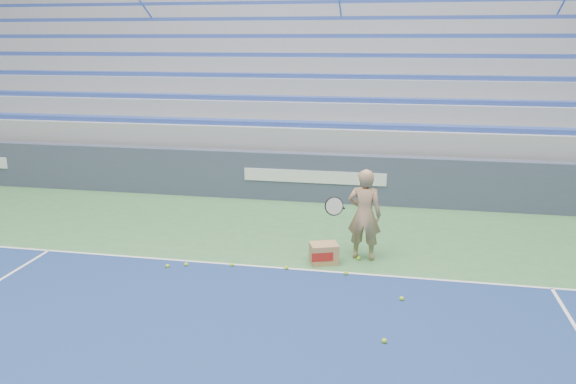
{
  "coord_description": "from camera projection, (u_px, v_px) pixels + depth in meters",
  "views": [
    {
      "loc": [
        1.7,
        3.66,
        3.58
      ],
      "look_at": [
        0.04,
        12.38,
        1.15
      ],
      "focal_mm": 35.0,
      "sensor_mm": 36.0,
      "label": 1
    }
  ],
  "objects": [
    {
      "name": "sponsor_barrier",
      "position": [
        315.0,
        177.0,
        12.69
      ],
      "size": [
        30.0,
        0.32,
        1.1
      ],
      "color": "#3A4259",
      "rests_on": "ground"
    },
    {
      "name": "tennis_ball_0",
      "position": [
        384.0,
        341.0,
        6.81
      ],
      "size": [
        0.07,
        0.07,
        0.07
      ],
      "primitive_type": "sphere",
      "color": "#A0D02A",
      "rests_on": "ground"
    },
    {
      "name": "tennis_ball_5",
      "position": [
        346.0,
        273.0,
        8.77
      ],
      "size": [
        0.07,
        0.07,
        0.07
      ],
      "primitive_type": "sphere",
      "color": "#A0D02A",
      "rests_on": "ground"
    },
    {
      "name": "tennis_ball_6",
      "position": [
        232.0,
        265.0,
        9.1
      ],
      "size": [
        0.07,
        0.07,
        0.07
      ],
      "primitive_type": "sphere",
      "color": "#A0D02A",
      "rests_on": "ground"
    },
    {
      "name": "tennis_ball_1",
      "position": [
        359.0,
        258.0,
        9.37
      ],
      "size": [
        0.07,
        0.07,
        0.07
      ],
      "primitive_type": "sphere",
      "color": "#A0D02A",
      "rests_on": "ground"
    },
    {
      "name": "tennis_ball_3",
      "position": [
        286.0,
        268.0,
        8.98
      ],
      "size": [
        0.07,
        0.07,
        0.07
      ],
      "primitive_type": "sphere",
      "color": "#A0D02A",
      "rests_on": "ground"
    },
    {
      "name": "tennis_ball_7",
      "position": [
        167.0,
        266.0,
        9.05
      ],
      "size": [
        0.07,
        0.07,
        0.07
      ],
      "primitive_type": "sphere",
      "color": "#A0D02A",
      "rests_on": "ground"
    },
    {
      "name": "ball_box",
      "position": [
        324.0,
        253.0,
        9.23
      ],
      "size": [
        0.53,
        0.47,
        0.33
      ],
      "color": "#AA8152",
      "rests_on": "ground"
    },
    {
      "name": "tennis_player",
      "position": [
        364.0,
        214.0,
        9.26
      ],
      "size": [
        0.91,
        0.83,
        1.55
      ],
      "color": "tan",
      "rests_on": "ground"
    },
    {
      "name": "tennis_ball_2",
      "position": [
        186.0,
        264.0,
        9.12
      ],
      "size": [
        0.07,
        0.07,
        0.07
      ],
      "primitive_type": "sphere",
      "color": "#A0D02A",
      "rests_on": "ground"
    },
    {
      "name": "bleachers",
      "position": [
        341.0,
        79.0,
        17.63
      ],
      "size": [
        31.0,
        9.15,
        7.3
      ],
      "color": "#94989C",
      "rests_on": "ground"
    },
    {
      "name": "tennis_ball_4",
      "position": [
        402.0,
        299.0,
        7.92
      ],
      "size": [
        0.07,
        0.07,
        0.07
      ],
      "primitive_type": "sphere",
      "color": "#A0D02A",
      "rests_on": "ground"
    }
  ]
}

